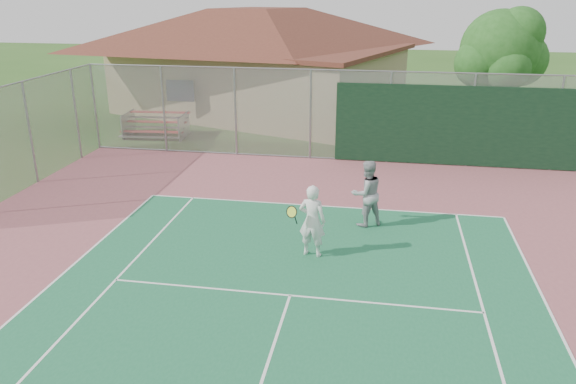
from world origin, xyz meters
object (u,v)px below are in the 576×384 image
object	(u,v)px
player_white_front	(312,221)
player_grey_back	(367,194)
clubhouse	(259,50)
tree	(502,53)
bleachers	(155,124)

from	to	relation	value
player_white_front	player_grey_back	distance (m)	2.52
clubhouse	player_white_front	bearing A→B (deg)	-53.90
clubhouse	tree	xyz separation A→B (m)	(11.68, -3.66, 0.48)
clubhouse	tree	distance (m)	12.25
clubhouse	bleachers	world-z (taller)	clubhouse
bleachers	tree	xyz separation A→B (m)	(15.11, 2.65, 3.18)
clubhouse	player_white_front	distance (m)	18.04
player_white_front	player_grey_back	size ratio (longest dim) A/B	0.98
bleachers	tree	size ratio (longest dim) A/B	0.51
clubhouse	tree	size ratio (longest dim) A/B	3.04
tree	bleachers	bearing A→B (deg)	-170.06
player_grey_back	tree	bearing A→B (deg)	-146.62
player_white_front	bleachers	bearing A→B (deg)	-42.20
clubhouse	bleachers	bearing A→B (deg)	-99.18
tree	clubhouse	bearing A→B (deg)	162.59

